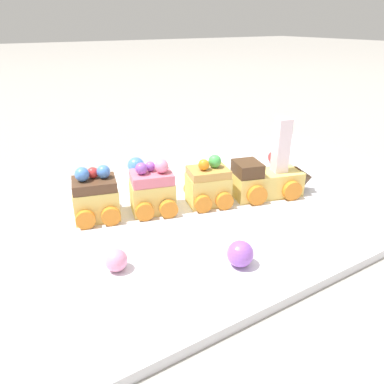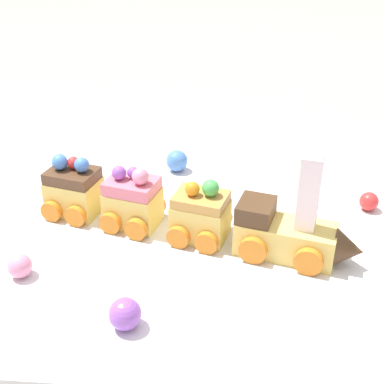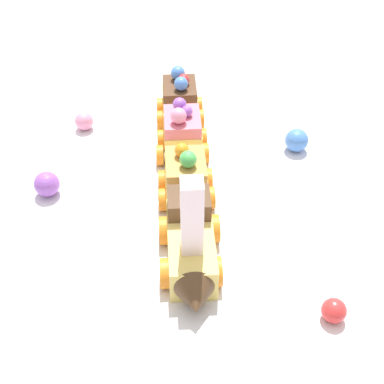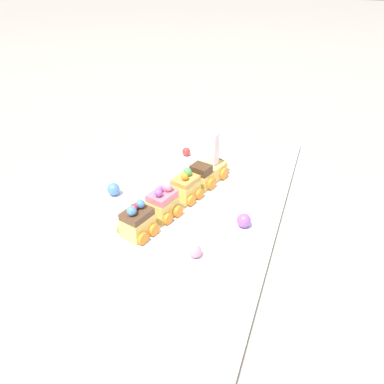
{
  "view_description": "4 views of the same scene",
  "coord_description": "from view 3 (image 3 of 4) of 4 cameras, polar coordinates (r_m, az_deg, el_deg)",
  "views": [
    {
      "loc": [
        -0.28,
        -0.42,
        0.27
      ],
      "look_at": [
        -0.05,
        -0.03,
        0.06
      ],
      "focal_mm": 35.0,
      "sensor_mm": 36.0,
      "label": 1
    },
    {
      "loc": [
        0.04,
        -0.51,
        0.36
      ],
      "look_at": [
        0.0,
        -0.01,
        0.08
      ],
      "focal_mm": 50.0,
      "sensor_mm": 36.0,
      "label": 2
    },
    {
      "loc": [
        0.46,
        -0.13,
        0.43
      ],
      "look_at": [
        0.05,
        0.0,
        0.06
      ],
      "focal_mm": 50.0,
      "sensor_mm": 36.0,
      "label": 3
    },
    {
      "loc": [
        -0.68,
        -0.26,
        0.5
      ],
      "look_at": [
        -0.01,
        -0.01,
        0.04
      ],
      "focal_mm": 35.0,
      "sensor_mm": 36.0,
      "label": 4
    }
  ],
  "objects": [
    {
      "name": "gumball_pink",
      "position": [
        0.76,
        -11.44,
        7.43
      ],
      "size": [
        0.03,
        0.03,
        0.03
      ],
      "primitive_type": "sphere",
      "color": "pink",
      "rests_on": "display_board"
    },
    {
      "name": "gumball_red",
      "position": [
        0.53,
        14.9,
        -12.12
      ],
      "size": [
        0.02,
        0.02,
        0.02
      ],
      "primitive_type": "sphere",
      "color": "red",
      "rests_on": "display_board"
    },
    {
      "name": "cake_car_strawberry",
      "position": [
        0.68,
        -1.04,
        6.04
      ],
      "size": [
        0.07,
        0.08,
        0.08
      ],
      "rotation": [
        0.0,
        0.0,
        -0.27
      ],
      "color": "#EACC66",
      "rests_on": "display_board"
    },
    {
      "name": "gumball_blue",
      "position": [
        0.71,
        11.09,
        5.44
      ],
      "size": [
        0.03,
        0.03,
        0.03
      ],
      "primitive_type": "sphere",
      "color": "#4C84E0",
      "rests_on": "display_board"
    },
    {
      "name": "cake_train_locomotive",
      "position": [
        0.54,
        -0.07,
        -5.93
      ],
      "size": [
        0.14,
        0.09,
        0.12
      ],
      "rotation": [
        0.0,
        0.0,
        -0.27
      ],
      "color": "#EACC66",
      "rests_on": "display_board"
    },
    {
      "name": "cake_car_chocolate",
      "position": [
        0.75,
        -1.3,
        9.53
      ],
      "size": [
        0.07,
        0.08,
        0.08
      ],
      "rotation": [
        0.0,
        0.0,
        -0.27
      ],
      "color": "#EACC66",
      "rests_on": "display_board"
    },
    {
      "name": "ground_plane",
      "position": [
        0.65,
        -1.78,
        -1.08
      ],
      "size": [
        10.0,
        10.0,
        0.0
      ],
      "primitive_type": "plane",
      "color": "gray"
    },
    {
      "name": "gumball_purple",
      "position": [
        0.65,
        -15.23,
        0.82
      ],
      "size": [
        0.03,
        0.03,
        0.03
      ],
      "primitive_type": "sphere",
      "color": "#9956C6",
      "rests_on": "display_board"
    },
    {
      "name": "display_board",
      "position": [
        0.64,
        -1.79,
        -0.68
      ],
      "size": [
        0.8,
        0.43,
        0.01
      ],
      "primitive_type": "cube",
      "color": "white",
      "rests_on": "ground_plane"
    },
    {
      "name": "cake_car_caramel",
      "position": [
        0.62,
        -0.66,
        1.34
      ],
      "size": [
        0.07,
        0.08,
        0.08
      ],
      "rotation": [
        0.0,
        0.0,
        -0.27
      ],
      "color": "#EACC66",
      "rests_on": "display_board"
    }
  ]
}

